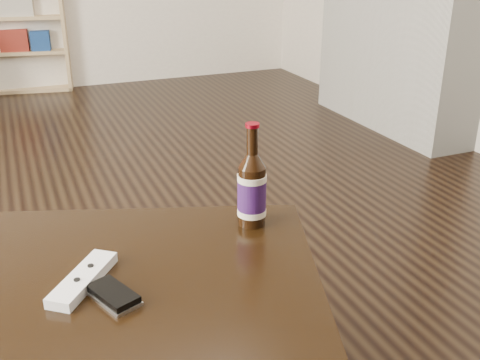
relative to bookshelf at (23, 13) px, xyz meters
name	(u,v)px	position (x,y,z in m)	size (l,w,h in m)	color
bookshelf	(23,13)	(0.00, 0.00, 0.00)	(0.63, 0.37, 1.11)	tan
coffee_table	(19,315)	(-0.23, -3.65, -0.18)	(1.36, 1.06, 0.45)	black
beer_bottle	(252,190)	(0.31, -3.57, -0.04)	(0.07, 0.07, 0.25)	black
phone	(113,295)	(-0.06, -3.75, -0.12)	(0.10, 0.13, 0.02)	#B8B8BA
remote	(83,279)	(-0.10, -3.68, -0.11)	(0.16, 0.18, 0.02)	white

